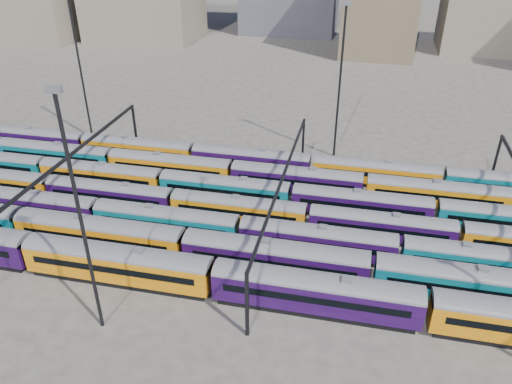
% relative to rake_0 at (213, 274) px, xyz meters
% --- Properties ---
extents(ground, '(500.00, 500.00, 0.00)m').
position_rel_rake_0_xyz_m(ground, '(-4.95, 15.00, -2.91)').
color(ground, '#46413B').
rests_on(ground, ground).
extents(rake_0, '(134.65, 3.28, 5.54)m').
position_rel_rake_0_xyz_m(rake_0, '(0.00, 0.00, 0.00)').
color(rake_0, black).
rests_on(rake_0, ground).
extents(rake_1, '(132.07, 3.22, 5.43)m').
position_rel_rake_0_xyz_m(rake_1, '(-5.10, 5.00, -0.06)').
color(rake_1, black).
rests_on(rake_1, ground).
extents(rake_2, '(117.75, 2.87, 4.83)m').
position_rel_rake_0_xyz_m(rake_2, '(-19.25, 10.00, -0.37)').
color(rake_2, black).
rests_on(rake_2, ground).
extents(rake_3, '(132.49, 2.77, 4.65)m').
position_rel_rake_0_xyz_m(rake_3, '(-19.97, 15.00, -0.47)').
color(rake_3, black).
rests_on(rake_3, ground).
extents(rake_4, '(136.39, 2.85, 4.79)m').
position_rel_rake_0_xyz_m(rake_4, '(-4.27, 20.00, -0.39)').
color(rake_4, black).
rests_on(rake_4, ground).
extents(rake_5, '(140.60, 2.94, 4.94)m').
position_rel_rake_0_xyz_m(rake_5, '(-14.66, 25.00, -0.31)').
color(rake_5, black).
rests_on(rake_5, ground).
extents(rake_6, '(117.96, 2.88, 4.84)m').
position_rel_rake_0_xyz_m(rake_6, '(-12.55, 30.00, -0.37)').
color(rake_6, black).
rests_on(rake_6, ground).
extents(gantry_1, '(0.35, 40.35, 8.03)m').
position_rel_rake_0_xyz_m(gantry_1, '(-24.95, 15.00, 3.88)').
color(gantry_1, black).
rests_on(gantry_1, ground).
extents(gantry_2, '(0.35, 40.35, 8.03)m').
position_rel_rake_0_xyz_m(gantry_2, '(5.05, 15.00, 3.88)').
color(gantry_2, black).
rests_on(gantry_2, ground).
extents(mast_1, '(1.40, 0.50, 25.60)m').
position_rel_rake_0_xyz_m(mast_1, '(-34.95, 37.00, 11.06)').
color(mast_1, black).
rests_on(mast_1, ground).
extents(mast_2, '(1.40, 0.50, 25.60)m').
position_rel_rake_0_xyz_m(mast_2, '(-9.95, -7.00, 11.06)').
color(mast_2, black).
rests_on(mast_2, ground).
extents(mast_3, '(1.40, 0.50, 25.60)m').
position_rel_rake_0_xyz_m(mast_3, '(10.05, 39.00, 11.06)').
color(mast_3, black).
rests_on(mast_3, ground).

